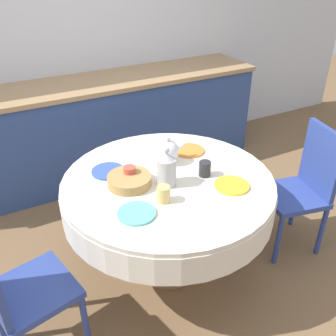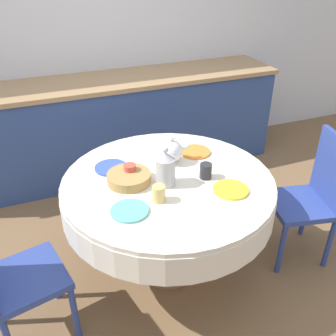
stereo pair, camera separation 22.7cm
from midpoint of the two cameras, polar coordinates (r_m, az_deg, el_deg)
name	(u,v)px [view 1 (the left image)]	position (r m, az deg, el deg)	size (l,w,h in m)	color
ground_plane	(168,266)	(2.79, -2.41, -14.75)	(12.00, 12.00, 0.00)	brown
wall_back	(74,33)	(3.74, -15.87, 19.15)	(7.00, 0.05, 2.60)	silver
kitchen_counter	(95,129)	(3.68, -12.77, 5.71)	(3.24, 0.64, 0.94)	#2D4784
dining_table	(168,195)	(2.38, -2.74, -4.28)	(1.33, 1.33, 0.74)	olive
chair_left	(304,184)	(2.80, 17.83, -2.46)	(0.47, 0.47, 0.94)	#2D428E
chair_right	(15,288)	(2.14, -25.27, -16.29)	(0.48, 0.48, 0.94)	#2D428E
plate_near_left	(137,213)	(2.04, -8.02, -6.96)	(0.21, 0.21, 0.01)	#60BCB7
cup_near_left	(163,194)	(2.10, -3.80, -4.09)	(0.08, 0.08, 0.10)	#DBB766
plate_near_right	(232,185)	(2.26, 6.87, -2.75)	(0.21, 0.21, 0.01)	yellow
cup_near_right	(205,169)	(2.33, 2.86, -0.19)	(0.08, 0.08, 0.10)	#28282D
plate_far_left	(108,171)	(2.43, -11.77, -0.54)	(0.21, 0.21, 0.01)	#3856AD
cup_far_left	(130,174)	(2.30, -8.68, -0.99)	(0.08, 0.08, 0.10)	#CC4C3D
plate_far_right	(189,151)	(2.62, 0.77, 2.61)	(0.21, 0.21, 0.01)	orange
cup_far_right	(167,154)	(2.49, -2.73, 2.06)	(0.08, 0.08, 0.10)	#DBB766
coffee_carafe	(166,169)	(2.21, -3.17, -0.24)	(0.12, 0.12, 0.25)	#B2B2B7
teapot	(168,151)	(2.45, -2.67, 2.54)	(0.20, 0.15, 0.19)	white
bread_basket	(129,180)	(2.27, -8.76, -1.95)	(0.27, 0.27, 0.06)	#AD844C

